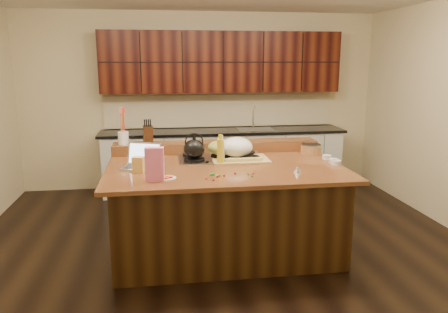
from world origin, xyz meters
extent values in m
cube|color=black|center=(0.00, 0.00, -0.01)|extent=(5.50, 5.00, 0.01)
cube|color=beige|center=(0.00, 2.50, 1.35)|extent=(5.50, 0.01, 2.70)
cube|color=beige|center=(0.00, -2.50, 1.35)|extent=(5.50, 0.01, 2.70)
cube|color=black|center=(0.00, 0.00, 0.44)|extent=(2.22, 1.42, 0.88)
cube|color=black|center=(0.00, 0.00, 0.90)|extent=(2.40, 1.60, 0.04)
cube|color=black|center=(0.00, 0.70, 0.98)|extent=(2.40, 0.30, 0.12)
cube|color=gray|center=(0.00, 0.30, 0.93)|extent=(0.92, 0.52, 0.02)
cylinder|color=black|center=(-0.30, 0.43, 0.95)|extent=(0.22, 0.22, 0.03)
cylinder|color=black|center=(0.30, 0.43, 0.95)|extent=(0.22, 0.22, 0.03)
cylinder|color=black|center=(-0.30, 0.17, 0.95)|extent=(0.22, 0.22, 0.03)
cylinder|color=black|center=(0.30, 0.17, 0.95)|extent=(0.22, 0.22, 0.03)
cylinder|color=black|center=(0.00, 0.30, 0.95)|extent=(0.22, 0.22, 0.03)
cube|color=silver|center=(0.30, 2.17, 0.45)|extent=(3.60, 0.62, 0.90)
cube|color=black|center=(0.30, 2.17, 0.92)|extent=(3.70, 0.66, 0.04)
cube|color=gray|center=(0.80, 2.17, 0.94)|extent=(0.55, 0.42, 0.01)
cylinder|color=gray|center=(0.80, 2.35, 1.12)|extent=(0.02, 0.02, 0.36)
cube|color=black|center=(0.30, 2.32, 1.95)|extent=(3.60, 0.34, 0.90)
cube|color=beige|center=(0.30, 2.48, 1.20)|extent=(3.60, 0.03, 0.50)
ellipsoid|color=black|center=(-0.30, 0.17, 1.07)|extent=(0.25, 0.25, 0.20)
ellipsoid|color=olive|center=(0.00, 0.30, 1.04)|extent=(0.34, 0.34, 0.16)
cube|color=#B7B7BC|center=(-0.86, -0.04, 0.93)|extent=(0.41, 0.35, 0.02)
cube|color=black|center=(-0.86, -0.04, 0.94)|extent=(0.33, 0.24, 0.00)
cube|color=#B7B7BC|center=(-0.82, 0.08, 1.05)|extent=(0.35, 0.19, 0.23)
cube|color=silver|center=(-0.82, 0.07, 1.05)|extent=(0.32, 0.16, 0.19)
cylinder|color=gold|center=(-0.04, 0.01, 1.06)|extent=(0.08, 0.08, 0.27)
cylinder|color=silver|center=(-0.02, 0.09, 1.04)|extent=(0.08, 0.08, 0.25)
cube|color=tan|center=(0.19, 0.17, 0.93)|extent=(0.61, 0.45, 0.03)
ellipsoid|color=white|center=(0.17, 0.26, 1.06)|extent=(0.35, 0.35, 0.22)
cube|color=#EDD872|center=(0.08, 0.03, 0.96)|extent=(0.13, 0.04, 0.04)
cube|color=#EDD872|center=(0.21, 0.03, 0.96)|extent=(0.13, 0.04, 0.04)
cube|color=#EDD872|center=(0.34, 0.03, 0.96)|extent=(0.13, 0.04, 0.04)
cylinder|color=gray|center=(0.32, 0.15, 0.95)|extent=(0.23, 0.09, 0.01)
cylinder|color=white|center=(1.15, -0.14, 0.94)|extent=(0.13, 0.13, 0.04)
cylinder|color=white|center=(1.15, 0.12, 0.94)|extent=(0.13, 0.13, 0.04)
cylinder|color=white|center=(1.15, -0.07, 0.94)|extent=(0.12, 0.12, 0.04)
cylinder|color=#996B3F|center=(1.08, 0.43, 0.97)|extent=(0.32, 0.32, 0.09)
cone|color=silver|center=(0.65, -0.41, 0.96)|extent=(0.09, 0.09, 0.07)
cube|color=pink|center=(-0.71, -0.50, 1.07)|extent=(0.17, 0.10, 0.31)
cylinder|color=white|center=(-0.61, -0.45, 0.93)|extent=(0.20, 0.20, 0.01)
cube|color=gold|center=(-0.87, -0.18, 1.00)|extent=(0.13, 0.11, 0.15)
cylinder|color=white|center=(-1.07, 0.70, 1.11)|extent=(0.13, 0.13, 0.14)
cube|color=black|center=(-0.79, 0.70, 1.14)|extent=(0.12, 0.18, 0.20)
ellipsoid|color=red|center=(0.04, -0.38, 0.93)|extent=(0.02, 0.02, 0.02)
ellipsoid|color=#198C26|center=(0.16, -0.42, 0.93)|extent=(0.02, 0.02, 0.02)
ellipsoid|color=red|center=(-0.25, -0.53, 0.93)|extent=(0.02, 0.02, 0.02)
ellipsoid|color=#198C26|center=(-0.12, -0.44, 0.93)|extent=(0.02, 0.02, 0.02)
ellipsoid|color=red|center=(0.17, -0.40, 0.93)|extent=(0.02, 0.02, 0.02)
ellipsoid|color=#198C26|center=(-0.17, -0.38, 0.93)|extent=(0.02, 0.02, 0.02)
ellipsoid|color=red|center=(0.21, -0.41, 0.93)|extent=(0.02, 0.02, 0.02)
ellipsoid|color=#198C26|center=(0.18, -0.50, 0.93)|extent=(0.02, 0.02, 0.02)
ellipsoid|color=red|center=(-0.19, -0.58, 0.93)|extent=(0.02, 0.02, 0.02)
ellipsoid|color=#198C26|center=(-0.19, -0.40, 0.93)|extent=(0.02, 0.02, 0.02)
ellipsoid|color=red|center=(-0.07, -0.44, 0.93)|extent=(0.02, 0.02, 0.02)
ellipsoid|color=#198C26|center=(-0.17, -0.39, 0.93)|extent=(0.02, 0.02, 0.02)
ellipsoid|color=red|center=(-0.14, -0.47, 0.93)|extent=(0.02, 0.02, 0.02)
ellipsoid|color=#198C26|center=(-0.19, -0.39, 0.93)|extent=(0.02, 0.02, 0.02)
camera|label=1|loc=(-0.64, -4.33, 1.98)|focal=35.00mm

